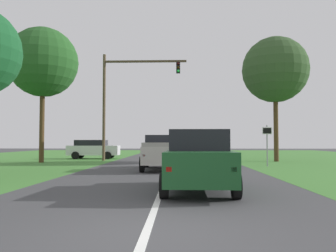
{
  "coord_description": "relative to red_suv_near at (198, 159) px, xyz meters",
  "views": [
    {
      "loc": [
        0.57,
        -5.9,
        1.55
      ],
      "look_at": [
        -0.29,
        20.42,
        2.75
      ],
      "focal_mm": 37.03,
      "sensor_mm": 36.0,
      "label": 1
    }
  ],
  "objects": [
    {
      "name": "traffic_light",
      "position": [
        -5.2,
        17.22,
        4.69
      ],
      "size": [
        6.93,
        0.4,
        8.8
      ],
      "color": "brown",
      "rests_on": "ground_plane"
    },
    {
      "name": "keep_moving_sign",
      "position": [
        4.94,
        10.91,
        0.65
      ],
      "size": [
        0.6,
        0.09,
        2.6
      ],
      "color": "gray",
      "rests_on": "ground_plane"
    },
    {
      "name": "pickup_truck_lead",
      "position": [
        -1.53,
        8.15,
        -0.02
      ],
      "size": [
        2.35,
        5.35,
        1.91
      ],
      "color": "#B7B2A8",
      "rests_on": "ground_plane"
    },
    {
      "name": "ground_plane",
      "position": [
        -1.17,
        7.1,
        -1.01
      ],
      "size": [
        120.0,
        120.0,
        0.0
      ],
      "primitive_type": "plane",
      "color": "#424244"
    },
    {
      "name": "crossing_suv_far",
      "position": [
        -8.45,
        20.28,
        -0.1
      ],
      "size": [
        4.64,
        2.2,
        1.71
      ],
      "color": "silver",
      "rests_on": "ground_plane"
    },
    {
      "name": "oak_tree_right",
      "position": [
        7.04,
        16.48,
        6.26
      ],
      "size": [
        5.22,
        5.22,
        9.89
      ],
      "color": "#4C351E",
      "rests_on": "ground_plane"
    },
    {
      "name": "extra_tree_1",
      "position": [
        -10.93,
        14.58,
        6.55
      ],
      "size": [
        5.25,
        5.25,
        10.21
      ],
      "color": "#4C351E",
      "rests_on": "ground_plane"
    },
    {
      "name": "red_suv_near",
      "position": [
        0.0,
        0.0,
        0.0
      ],
      "size": [
        2.27,
        4.86,
        1.91
      ],
      "color": "#194C23",
      "rests_on": "ground_plane"
    },
    {
      "name": "lane_centre_stripe",
      "position": [
        -1.17,
        -3.9,
        -1.0
      ],
      "size": [
        0.16,
        42.55,
        0.01
      ],
      "primitive_type": "cube",
      "color": "white",
      "rests_on": "ground_plane"
    }
  ]
}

